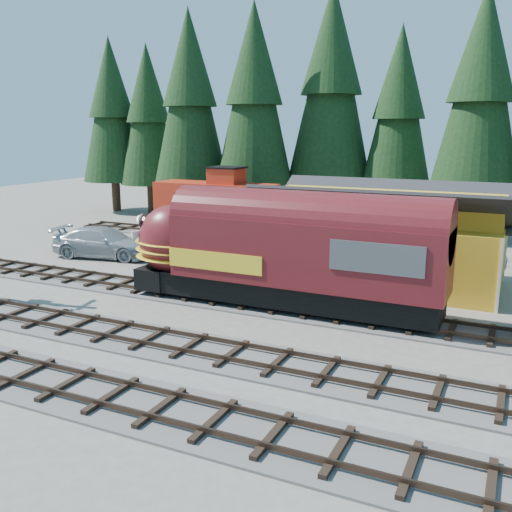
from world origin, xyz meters
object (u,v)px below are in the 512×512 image
at_px(locomotive, 272,256).
at_px(pickup_truck_a, 199,249).
at_px(depot, 382,228).
at_px(pickup_truck_b, 103,242).
at_px(caboose, 216,205).

bearing_deg(locomotive, pickup_truck_a, 140.69).
distance_m(depot, pickup_truck_b, 17.60).
bearing_deg(depot, pickup_truck_a, -178.71).
distance_m(caboose, pickup_truck_a, 8.50).
relative_size(depot, pickup_truck_a, 2.07).
relative_size(depot, pickup_truck_b, 1.95).
bearing_deg(caboose, pickup_truck_b, -109.60).
height_order(pickup_truck_a, pickup_truck_b, pickup_truck_b).
distance_m(locomotive, caboose, 17.64).
xyz_separation_m(locomotive, pickup_truck_a, (-7.63, 6.25, -1.57)).
height_order(depot, pickup_truck_b, depot).
height_order(locomotive, pickup_truck_a, locomotive).
xyz_separation_m(depot, pickup_truck_a, (-11.09, -0.25, -2.11)).
distance_m(depot, locomotive, 7.38).
height_order(depot, pickup_truck_a, depot).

